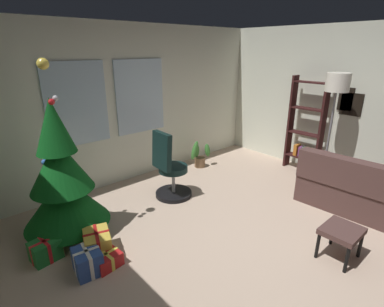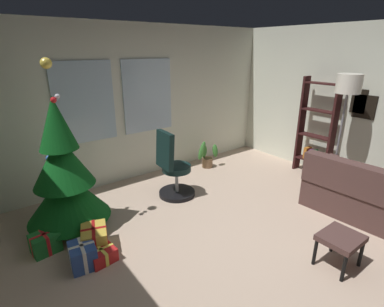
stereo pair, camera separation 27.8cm
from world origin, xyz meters
name	(u,v)px [view 1 (the left image)]	position (x,y,z in m)	size (l,w,h in m)	color
ground_plane	(263,250)	(0.00, 0.00, -0.05)	(5.33, 5.39, 0.10)	#C3A791
wall_back_with_windows	(131,105)	(-0.02, 2.74, 1.28)	(5.33, 0.12, 2.55)	silver
wall_right_with_frames	(370,107)	(2.71, 0.00, 1.28)	(0.12, 5.39, 2.55)	silver
footstool	(342,233)	(0.45, -0.65, 0.31)	(0.42, 0.37, 0.37)	#4D332F
holiday_tree	(62,182)	(-1.57, 1.75, 0.71)	(0.99, 0.99, 2.08)	#4C331E
gift_box_red	(106,260)	(-1.50, 0.92, 0.07)	(0.30, 0.27, 0.16)	red
gift_box_green	(45,250)	(-1.94, 1.45, 0.11)	(0.32, 0.27, 0.24)	#1E722D
gift_box_gold	(97,244)	(-1.48, 1.16, 0.13)	(0.37, 0.43, 0.28)	gold
gift_box_blue	(88,261)	(-1.68, 0.96, 0.13)	(0.29, 0.34, 0.26)	#2D4C99
office_chair	(170,172)	(-0.05, 1.68, 0.41)	(0.56, 0.56, 1.05)	black
bookshelf	(306,130)	(2.45, 0.89, 0.78)	(0.18, 0.64, 1.72)	black
floor_lamp	(336,91)	(2.17, 0.35, 1.55)	(0.36, 0.36, 1.82)	slate
potted_plant	(199,156)	(1.10, 2.26, 0.22)	(0.47, 0.26, 0.56)	brown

